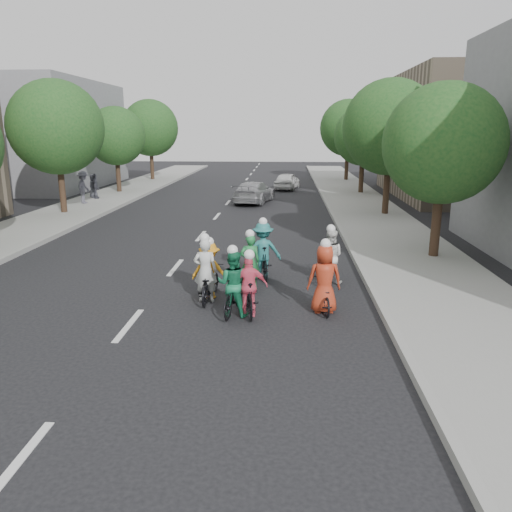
# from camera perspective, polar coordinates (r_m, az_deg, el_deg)

# --- Properties ---
(ground) EXTENTS (120.00, 120.00, 0.00)m
(ground) POSITION_cam_1_polar(r_m,az_deg,el_deg) (12.12, -14.33, -7.67)
(ground) COLOR black
(ground) RESTS_ON ground
(sidewalk_left) EXTENTS (4.00, 80.00, 0.15)m
(sidewalk_left) POSITION_cam_1_polar(r_m,az_deg,el_deg) (24.12, -25.42, 2.49)
(sidewalk_left) COLOR gray
(sidewalk_left) RESTS_ON ground
(curb_left) EXTENTS (0.18, 80.00, 0.18)m
(curb_left) POSITION_cam_1_polar(r_m,az_deg,el_deg) (23.24, -21.20, 2.55)
(curb_left) COLOR #999993
(curb_left) RESTS_ON ground
(sidewalk_right) EXTENTS (4.00, 80.00, 0.15)m
(sidewalk_right) POSITION_cam_1_polar(r_m,az_deg,el_deg) (21.58, 15.12, 2.14)
(sidewalk_right) COLOR gray
(sidewalk_right) RESTS_ON ground
(curb_right) EXTENTS (0.18, 80.00, 0.18)m
(curb_right) POSITION_cam_1_polar(r_m,az_deg,el_deg) (21.27, 9.97, 2.29)
(curb_right) COLOR #999993
(curb_right) RESTS_ON ground
(bldg_sw) EXTENTS (10.00, 14.00, 8.00)m
(bldg_sw) POSITION_cam_1_polar(r_m,az_deg,el_deg) (43.38, -24.00, 12.54)
(bldg_sw) COLOR slate
(bldg_sw) RESTS_ON ground
(bldg_se) EXTENTS (10.00, 14.00, 8.00)m
(bldg_se) POSITION_cam_1_polar(r_m,az_deg,el_deg) (36.82, 23.74, 12.46)
(bldg_se) COLOR gray
(bldg_se) RESTS_ON ground
(tree_l_3) EXTENTS (4.80, 4.80, 6.93)m
(tree_l_3) POSITION_cam_1_polar(r_m,az_deg,el_deg) (28.27, -21.86, 13.48)
(tree_l_3) COLOR black
(tree_l_3) RESTS_ON ground
(tree_l_4) EXTENTS (4.00, 4.00, 5.97)m
(tree_l_4) POSITION_cam_1_polar(r_m,az_deg,el_deg) (36.64, -15.74, 13.06)
(tree_l_4) COLOR black
(tree_l_4) RESTS_ON ground
(tree_l_5) EXTENTS (4.80, 4.80, 6.93)m
(tree_l_5) POSITION_cam_1_polar(r_m,az_deg,el_deg) (45.25, -12.01, 14.12)
(tree_l_5) COLOR black
(tree_l_5) RESTS_ON ground
(tree_r_0) EXTENTS (4.00, 4.00, 5.97)m
(tree_r_0) POSITION_cam_1_polar(r_m,az_deg,el_deg) (18.04, 20.62, 11.90)
(tree_r_0) COLOR black
(tree_r_0) RESTS_ON ground
(tree_r_1) EXTENTS (4.80, 4.80, 6.93)m
(tree_r_1) POSITION_cam_1_polar(r_m,az_deg,el_deg) (26.78, 15.10, 14.00)
(tree_r_1) COLOR black
(tree_r_1) RESTS_ON ground
(tree_r_2) EXTENTS (4.00, 4.00, 5.97)m
(tree_r_2) POSITION_cam_1_polar(r_m,az_deg,el_deg) (35.65, 12.18, 13.24)
(tree_r_2) COLOR black
(tree_r_2) RESTS_ON ground
(tree_r_3) EXTENTS (4.80, 4.80, 6.93)m
(tree_r_3) POSITION_cam_1_polar(r_m,az_deg,el_deg) (44.58, 10.50, 14.19)
(tree_r_3) COLOR black
(tree_r_3) RESTS_ON ground
(cyclist_0) EXTENTS (0.65, 1.73, 1.85)m
(cyclist_0) POSITION_cam_1_polar(r_m,az_deg,el_deg) (13.26, -5.73, -2.66)
(cyclist_0) COLOR black
(cyclist_0) RESTS_ON ground
(cyclist_1) EXTENTS (0.88, 1.67, 1.77)m
(cyclist_1) POSITION_cam_1_polar(r_m,az_deg,el_deg) (12.20, -2.63, -3.74)
(cyclist_1) COLOR black
(cyclist_1) RESTS_ON ground
(cyclist_2) EXTENTS (1.04, 1.62, 1.69)m
(cyclist_2) POSITION_cam_1_polar(r_m,az_deg,el_deg) (13.49, -5.27, -2.22)
(cyclist_2) COLOR black
(cyclist_2) RESTS_ON ground
(cyclist_3) EXTENTS (0.94, 1.53, 1.68)m
(cyclist_3) POSITION_cam_1_polar(r_m,az_deg,el_deg) (12.15, -0.75, -4.07)
(cyclist_3) COLOR black
(cyclist_3) RESTS_ON ground
(cyclist_4) EXTENTS (0.89, 1.56, 1.88)m
(cyclist_4) POSITION_cam_1_polar(r_m,az_deg,el_deg) (12.51, 7.78, -3.38)
(cyclist_4) COLOR black
(cyclist_4) RESTS_ON ground
(cyclist_5) EXTENTS (0.79, 1.71, 1.71)m
(cyclist_5) POSITION_cam_1_polar(r_m,az_deg,el_deg) (14.30, -0.68, -1.28)
(cyclist_5) COLOR black
(cyclist_5) RESTS_ON ground
(cyclist_6) EXTENTS (0.94, 1.95, 1.77)m
(cyclist_6) POSITION_cam_1_polar(r_m,az_deg,el_deg) (14.92, 8.40, -0.67)
(cyclist_6) COLOR black
(cyclist_6) RESTS_ON ground
(cyclist_7) EXTENTS (1.22, 1.78, 1.88)m
(cyclist_7) POSITION_cam_1_polar(r_m,az_deg,el_deg) (15.19, 0.79, 0.17)
(cyclist_7) COLOR black
(cyclist_7) RESTS_ON ground
(follow_car_lead) EXTENTS (2.68, 4.80, 1.32)m
(follow_car_lead) POSITION_cam_1_polar(r_m,az_deg,el_deg) (31.06, -0.21, 7.32)
(follow_car_lead) COLOR #A7A7AB
(follow_car_lead) RESTS_ON ground
(follow_car_trail) EXTENTS (2.19, 3.92, 1.26)m
(follow_car_trail) POSITION_cam_1_polar(r_m,az_deg,el_deg) (38.07, 3.57, 8.55)
(follow_car_trail) COLOR silver
(follow_car_trail) RESTS_ON ground
(spectator_0) EXTENTS (0.74, 1.24, 1.90)m
(spectator_0) POSITION_cam_1_polar(r_m,az_deg,el_deg) (31.45, -19.10, 7.44)
(spectator_0) COLOR #565462
(spectator_0) RESTS_ON sidewalk_left
(spectator_1) EXTENTS (0.62, 0.99, 1.57)m
(spectator_1) POSITION_cam_1_polar(r_m,az_deg,el_deg) (33.38, -17.90, 7.60)
(spectator_1) COLOR #43444F
(spectator_1) RESTS_ON sidewalk_left
(spectator_2) EXTENTS (0.69, 0.85, 1.50)m
(spectator_2) POSITION_cam_1_polar(r_m,az_deg,el_deg) (33.79, -18.07, 7.61)
(spectator_2) COLOR #4B4D58
(spectator_2) RESTS_ON sidewalk_left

